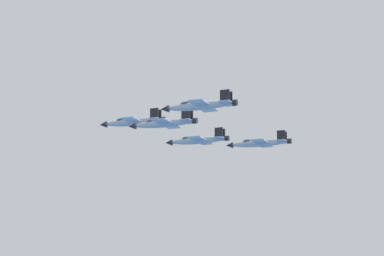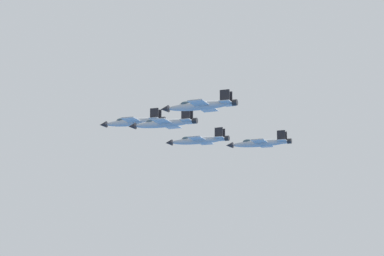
{
  "view_description": "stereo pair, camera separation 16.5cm",
  "coord_description": "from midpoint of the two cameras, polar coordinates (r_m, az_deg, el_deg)",
  "views": [
    {
      "loc": [
        -12.19,
        159.39,
        136.35
      ],
      "look_at": [
        -2.71,
        -18.54,
        175.78
      ],
      "focal_mm": 71.77,
      "sensor_mm": 36.0,
      "label": 1
    },
    {
      "loc": [
        -12.35,
        159.39,
        136.35
      ],
      "look_at": [
        -2.71,
        -18.54,
        175.78
      ],
      "focal_mm": 71.77,
      "sensor_mm": 36.0,
      "label": 2
    }
  ],
  "objects": [
    {
      "name": "jet_right_wingman",
      "position": [
        193.3,
        0.43,
        -0.91
      ],
      "size": [
        16.78,
        10.87,
        3.62
      ],
      "rotation": [
        0.0,
        0.0,
        5.97
      ],
      "color": "#9EA3A8"
    },
    {
      "name": "jet_lead",
      "position": [
        189.17,
        -4.41,
        0.47
      ],
      "size": [
        17.35,
        11.2,
        3.73
      ],
      "rotation": [
        0.0,
        0.0,
        5.98
      ],
      "color": "#9EA3A8"
    },
    {
      "name": "jet_right_outer",
      "position": [
        199.58,
        5.02,
        -1.11
      ],
      "size": [
        17.26,
        11.14,
        3.71
      ],
      "rotation": [
        0.0,
        0.0,
        5.98
      ],
      "color": "#9EA3A8"
    },
    {
      "name": "jet_left_outer",
      "position": [
        158.83,
        0.57,
        1.69
      ],
      "size": [
        16.58,
        10.72,
        3.58
      ],
      "rotation": [
        0.0,
        0.0,
        5.97
      ],
      "color": "#9EA3A8"
    },
    {
      "name": "jet_left_wingman",
      "position": [
        173.36,
        -2.15,
        0.36
      ],
      "size": [
        16.52,
        10.71,
        3.57
      ],
      "rotation": [
        0.0,
        0.0,
        5.96
      ],
      "color": "#9EA3A8"
    }
  ]
}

